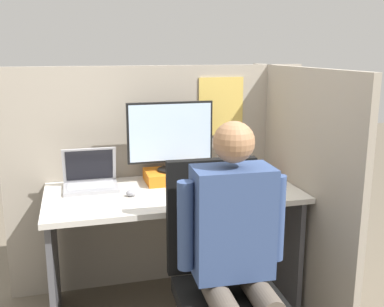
{
  "coord_description": "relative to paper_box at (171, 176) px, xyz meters",
  "views": [
    {
      "loc": [
        -0.53,
        -2.05,
        1.52
      ],
      "look_at": [
        0.07,
        0.17,
        0.99
      ],
      "focal_mm": 42.0,
      "sensor_mm": 36.0,
      "label": 1
    }
  ],
  "objects": [
    {
      "name": "monitor",
      "position": [
        -0.0,
        0.0,
        0.25
      ],
      "size": [
        0.52,
        0.16,
        0.42
      ],
      "color": "black",
      "rests_on": "paper_box"
    },
    {
      "name": "coffee_mug",
      "position": [
        0.35,
        -0.05,
        0.01
      ],
      "size": [
        0.09,
        0.09,
        0.08
      ],
      "color": "teal",
      "rests_on": "desk"
    },
    {
      "name": "paper_box",
      "position": [
        0.0,
        0.0,
        0.0
      ],
      "size": [
        0.31,
        0.24,
        0.07
      ],
      "color": "orange",
      "rests_on": "desk"
    },
    {
      "name": "person",
      "position": [
        0.08,
        -0.92,
        -0.06
      ],
      "size": [
        0.48,
        0.42,
        1.24
      ],
      "color": "brown",
      "rests_on": "ground"
    },
    {
      "name": "laptop",
      "position": [
        -0.48,
        -0.02,
        0.01
      ],
      "size": [
        0.31,
        0.23,
        0.23
      ],
      "color": "#99999E",
      "rests_on": "desk"
    },
    {
      "name": "cubicle_panel_right",
      "position": [
        0.71,
        -0.25,
        -0.06
      ],
      "size": [
        0.04,
        1.32,
        1.43
      ],
      "color": "gray",
      "rests_on": "ground"
    },
    {
      "name": "office_chair",
      "position": [
        0.07,
        -0.76,
        -0.26
      ],
      "size": [
        0.52,
        0.57,
        1.02
      ],
      "color": "black",
      "rests_on": "ground"
    },
    {
      "name": "cubicle_panel_back",
      "position": [
        -0.03,
        0.19,
        -0.05
      ],
      "size": [
        1.93,
        0.05,
        1.43
      ],
      "color": "gray",
      "rests_on": "ground"
    },
    {
      "name": "mouse",
      "position": [
        -0.27,
        -0.22,
        -0.02
      ],
      "size": [
        0.06,
        0.05,
        0.04
      ],
      "color": "gray",
      "rests_on": "desk"
    },
    {
      "name": "desk",
      "position": [
        -0.03,
        -0.18,
        -0.22
      ],
      "size": [
        1.43,
        0.69,
        0.74
      ],
      "color": "beige",
      "rests_on": "ground"
    },
    {
      "name": "stapler",
      "position": [
        0.57,
        -0.07,
        -0.01
      ],
      "size": [
        0.04,
        0.15,
        0.05
      ],
      "color": "#A31919",
      "rests_on": "desk"
    },
    {
      "name": "carrot_toy",
      "position": [
        0.21,
        -0.34,
        -0.01
      ],
      "size": [
        0.05,
        0.12,
        0.05
      ],
      "color": "orange",
      "rests_on": "desk"
    }
  ]
}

